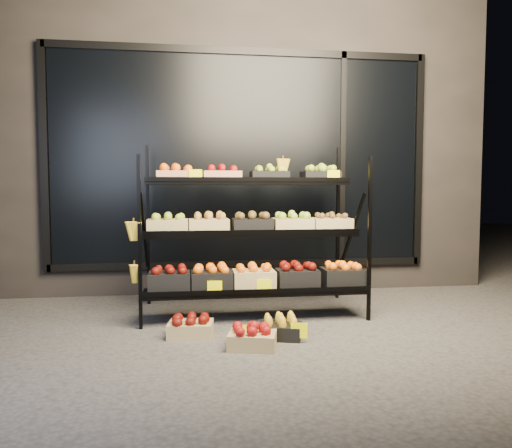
{
  "coord_description": "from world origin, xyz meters",
  "views": [
    {
      "loc": [
        -0.63,
        -4.15,
        1.21
      ],
      "look_at": [
        0.03,
        0.55,
        0.87
      ],
      "focal_mm": 35.0,
      "sensor_mm": 36.0,
      "label": 1
    }
  ],
  "objects": [
    {
      "name": "display_rack",
      "position": [
        -0.01,
        0.6,
        0.79
      ],
      "size": [
        2.18,
        1.02,
        1.66
      ],
      "color": "black",
      "rests_on": "ground"
    },
    {
      "name": "floor_crate_midleft",
      "position": [
        0.12,
        -0.24,
        0.08
      ],
      "size": [
        0.39,
        0.34,
        0.18
      ],
      "rotation": [
        0.0,
        0.0,
        -0.3
      ],
      "color": "black",
      "rests_on": "ground"
    },
    {
      "name": "tag_floor_b",
      "position": [
        0.24,
        -0.4,
        0.06
      ],
      "size": [
        0.13,
        0.01,
        0.12
      ],
      "primitive_type": "cube",
      "color": "#FFFE00",
      "rests_on": "ground"
    },
    {
      "name": "floor_crate_midright",
      "position": [
        -0.14,
        -0.48,
        0.09
      ],
      "size": [
        0.41,
        0.34,
        0.19
      ],
      "rotation": [
        0.0,
        0.0,
        -0.25
      ],
      "color": "tan",
      "rests_on": "ground"
    },
    {
      "name": "ground",
      "position": [
        0.0,
        0.0,
        0.0
      ],
      "size": [
        24.0,
        24.0,
        0.0
      ],
      "primitive_type": "plane",
      "color": "#514F4C",
      "rests_on": "ground"
    },
    {
      "name": "floor_crate_left",
      "position": [
        -0.6,
        -0.11,
        0.09
      ],
      "size": [
        0.39,
        0.31,
        0.19
      ],
      "rotation": [
        0.0,
        0.0,
        -0.14
      ],
      "color": "tan",
      "rests_on": "ground"
    },
    {
      "name": "tag_floor_a",
      "position": [
        -0.2,
        -0.4,
        0.06
      ],
      "size": [
        0.13,
        0.01,
        0.12
      ],
      "primitive_type": "cube",
      "color": "#FFFE00",
      "rests_on": "ground"
    },
    {
      "name": "building",
      "position": [
        0.0,
        2.59,
        1.75
      ],
      "size": [
        6.0,
        2.08,
        3.5
      ],
      "color": "#2D2826",
      "rests_on": "ground"
    }
  ]
}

